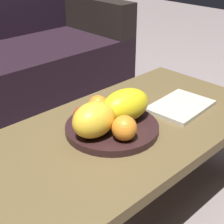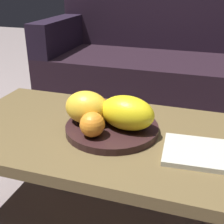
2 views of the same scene
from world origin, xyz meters
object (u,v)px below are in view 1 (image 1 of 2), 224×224
(melon_smaller_beside, at_px, (95,120))
(banana_bunch, at_px, (96,115))
(melon_large_front, at_px, (126,106))
(fruit_bowl, at_px, (112,128))
(apple_front, at_px, (82,116))
(orange_front, at_px, (98,106))
(orange_left, at_px, (124,128))
(magazine, at_px, (181,106))
(coffee_table, at_px, (119,139))

(melon_smaller_beside, xyz_separation_m, banana_bunch, (0.06, 0.07, -0.03))
(melon_large_front, xyz_separation_m, melon_smaller_beside, (-0.15, -0.00, -0.00))
(fruit_bowl, relative_size, apple_front, 4.96)
(orange_front, bearing_deg, melon_smaller_beside, -136.39)
(orange_left, relative_size, apple_front, 1.25)
(orange_front, relative_size, banana_bunch, 0.49)
(melon_large_front, distance_m, magazine, 0.28)
(melon_large_front, height_order, magazine, melon_large_front)
(melon_smaller_beside, distance_m, apple_front, 0.09)
(coffee_table, xyz_separation_m, orange_left, (-0.07, -0.09, 0.11))
(melon_large_front, relative_size, banana_bunch, 1.21)
(fruit_bowl, bearing_deg, coffee_table, -16.71)
(fruit_bowl, bearing_deg, orange_front, 81.30)
(fruit_bowl, xyz_separation_m, melon_smaller_beside, (-0.09, -0.01, 0.07))
(banana_bunch, bearing_deg, apple_front, 156.14)
(banana_bunch, distance_m, magazine, 0.37)
(fruit_bowl, distance_m, magazine, 0.33)
(fruit_bowl, bearing_deg, melon_smaller_beside, -172.37)
(melon_large_front, height_order, orange_front, melon_large_front)
(coffee_table, xyz_separation_m, orange_front, (-0.02, 0.09, 0.10))
(orange_left, distance_m, apple_front, 0.17)
(melon_smaller_beside, relative_size, orange_left, 1.87)
(apple_front, height_order, magazine, apple_front)
(fruit_bowl, xyz_separation_m, orange_front, (0.01, 0.09, 0.05))
(orange_front, distance_m, orange_left, 0.19)
(orange_front, bearing_deg, coffee_table, -80.81)
(banana_bunch, bearing_deg, orange_front, 39.09)
(orange_left, xyz_separation_m, banana_bunch, (0.01, 0.15, -0.02))
(apple_front, xyz_separation_m, banana_bunch, (0.04, -0.02, -0.01))
(banana_bunch, bearing_deg, magazine, -18.58)
(coffee_table, bearing_deg, orange_front, 99.19)
(melon_large_front, bearing_deg, orange_left, -137.85)
(coffee_table, xyz_separation_m, melon_large_front, (0.03, -0.00, 0.12))
(banana_bunch, xyz_separation_m, magazine, (0.35, -0.12, -0.04))
(melon_large_front, xyz_separation_m, orange_front, (-0.04, 0.10, -0.02))
(orange_left, bearing_deg, apple_front, 101.84)
(fruit_bowl, height_order, orange_left, orange_left)
(coffee_table, bearing_deg, melon_large_front, -2.98)
(fruit_bowl, relative_size, melon_smaller_beside, 2.13)
(fruit_bowl, xyz_separation_m, banana_bunch, (-0.03, 0.05, 0.04))
(melon_smaller_beside, distance_m, orange_left, 0.10)
(magazine, bearing_deg, apple_front, 156.95)
(apple_front, xyz_separation_m, magazine, (0.39, -0.14, -0.05))
(banana_bunch, relative_size, magazine, 0.62)
(melon_large_front, relative_size, orange_front, 2.47)
(orange_left, distance_m, banana_bunch, 0.15)
(magazine, bearing_deg, orange_front, 150.15)
(coffee_table, bearing_deg, fruit_bowl, 163.29)
(coffee_table, relative_size, orange_front, 15.71)
(banana_bunch, bearing_deg, orange_left, -93.64)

